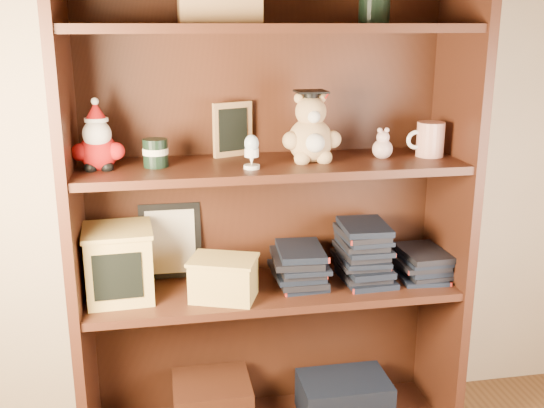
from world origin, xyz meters
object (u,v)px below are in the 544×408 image
(bookcase, at_px, (268,212))
(teacher_mug, at_px, (429,139))
(grad_teddy_bear, at_px, (311,134))
(treats_box, at_px, (119,263))

(bookcase, bearing_deg, teacher_mug, -5.78)
(bookcase, bearing_deg, grad_teddy_bear, -25.58)
(bookcase, height_order, treats_box, bookcase)
(treats_box, bearing_deg, teacher_mug, 0.06)
(grad_teddy_bear, bearing_deg, teacher_mug, 0.99)
(bookcase, xyz_separation_m, grad_teddy_bear, (0.12, -0.06, 0.25))
(teacher_mug, bearing_deg, grad_teddy_bear, -179.01)
(bookcase, relative_size, teacher_mug, 13.25)
(grad_teddy_bear, height_order, teacher_mug, grad_teddy_bear)
(grad_teddy_bear, bearing_deg, bookcase, 154.42)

